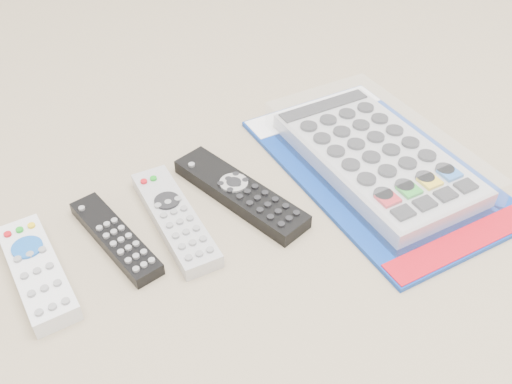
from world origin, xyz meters
TOP-DOWN VIEW (x-y plane):
  - remote_small_grey at (-0.24, 0.06)m, footprint 0.06×0.17m
  - remote_slim_black at (-0.14, 0.06)m, footprint 0.05×0.17m
  - remote_silver_dvd at (-0.07, 0.05)m, footprint 0.07×0.20m
  - remote_large_black at (0.02, 0.04)m, footprint 0.09×0.21m
  - jumbo_remote_packaged at (0.22, -0.02)m, footprint 0.27×0.40m

SIDE VIEW (x-z plane):
  - remote_slim_black at x=-0.14m, z-range 0.00..0.02m
  - remote_silver_dvd at x=-0.07m, z-range 0.00..0.02m
  - remote_large_black at x=0.02m, z-range 0.00..0.02m
  - remote_small_grey at x=-0.24m, z-range 0.00..0.03m
  - jumbo_remote_packaged at x=0.22m, z-range 0.00..0.05m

